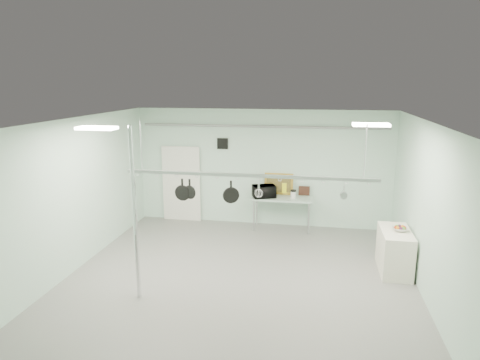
% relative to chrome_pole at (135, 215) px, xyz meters
% --- Properties ---
extents(floor, '(8.00, 8.00, 0.00)m').
position_rel_chrome_pole_xyz_m(floor, '(1.70, 0.60, -1.60)').
color(floor, gray).
rests_on(floor, ground).
extents(ceiling, '(7.00, 8.00, 0.02)m').
position_rel_chrome_pole_xyz_m(ceiling, '(1.70, 0.60, 1.59)').
color(ceiling, silver).
rests_on(ceiling, back_wall).
extents(back_wall, '(7.00, 0.02, 3.20)m').
position_rel_chrome_pole_xyz_m(back_wall, '(1.70, 4.59, 0.00)').
color(back_wall, silver).
rests_on(back_wall, floor).
extents(right_wall, '(0.02, 8.00, 3.20)m').
position_rel_chrome_pole_xyz_m(right_wall, '(5.19, 0.60, 0.00)').
color(right_wall, silver).
rests_on(right_wall, floor).
extents(door, '(1.10, 0.10, 2.20)m').
position_rel_chrome_pole_xyz_m(door, '(-0.60, 4.54, -0.55)').
color(door, silver).
rests_on(door, floor).
extents(wall_vent, '(0.30, 0.04, 0.30)m').
position_rel_chrome_pole_xyz_m(wall_vent, '(0.60, 4.57, 0.65)').
color(wall_vent, black).
rests_on(wall_vent, back_wall).
extents(conduit_pipe, '(6.60, 0.07, 0.07)m').
position_rel_chrome_pole_xyz_m(conduit_pipe, '(1.70, 4.50, 1.15)').
color(conduit_pipe, gray).
rests_on(conduit_pipe, back_wall).
extents(chrome_pole, '(0.08, 0.08, 3.20)m').
position_rel_chrome_pole_xyz_m(chrome_pole, '(0.00, 0.00, 0.00)').
color(chrome_pole, silver).
rests_on(chrome_pole, floor).
extents(prep_table, '(1.60, 0.70, 0.91)m').
position_rel_chrome_pole_xyz_m(prep_table, '(2.30, 4.20, -0.77)').
color(prep_table, '#A3C0B3').
rests_on(prep_table, floor).
extents(side_cabinet, '(0.60, 1.20, 0.90)m').
position_rel_chrome_pole_xyz_m(side_cabinet, '(4.85, 2.00, -1.15)').
color(side_cabinet, silver).
rests_on(side_cabinet, floor).
extents(pot_rack, '(4.80, 0.06, 1.00)m').
position_rel_chrome_pole_xyz_m(pot_rack, '(1.90, 0.90, 0.63)').
color(pot_rack, '#B7B7BC').
rests_on(pot_rack, ceiling).
extents(light_panel_left, '(0.65, 0.30, 0.05)m').
position_rel_chrome_pole_xyz_m(light_panel_left, '(-0.50, -0.20, 1.56)').
color(light_panel_left, white).
rests_on(light_panel_left, ceiling).
extents(light_panel_right, '(0.65, 0.30, 0.05)m').
position_rel_chrome_pole_xyz_m(light_panel_right, '(4.10, 1.20, 1.56)').
color(light_panel_right, white).
rests_on(light_panel_right, ceiling).
extents(microwave, '(0.69, 0.59, 0.32)m').
position_rel_chrome_pole_xyz_m(microwave, '(1.82, 4.10, -0.53)').
color(microwave, black).
rests_on(microwave, prep_table).
extents(coffee_canister, '(0.18, 0.18, 0.19)m').
position_rel_chrome_pole_xyz_m(coffee_canister, '(2.60, 4.12, -0.60)').
color(coffee_canister, silver).
rests_on(coffee_canister, prep_table).
extents(painting_large, '(0.78, 0.15, 0.58)m').
position_rel_chrome_pole_xyz_m(painting_large, '(2.18, 4.50, -0.41)').
color(painting_large, gold).
rests_on(painting_large, prep_table).
extents(painting_small, '(0.30, 0.09, 0.25)m').
position_rel_chrome_pole_xyz_m(painting_small, '(2.87, 4.50, -0.57)').
color(painting_small, '#331B12').
rests_on(painting_small, prep_table).
extents(fruit_bowl, '(0.33, 0.33, 0.08)m').
position_rel_chrome_pole_xyz_m(fruit_bowl, '(4.92, 2.01, -0.66)').
color(fruit_bowl, silver).
rests_on(fruit_bowl, side_cabinet).
extents(skillet_left, '(0.31, 0.07, 0.42)m').
position_rel_chrome_pole_xyz_m(skillet_left, '(0.60, 0.90, 0.27)').
color(skillet_left, black).
rests_on(skillet_left, pot_rack).
extents(skillet_mid, '(0.27, 0.15, 0.37)m').
position_rel_chrome_pole_xyz_m(skillet_mid, '(0.75, 0.90, 0.30)').
color(skillet_mid, black).
rests_on(skillet_mid, pot_rack).
extents(skillet_right, '(0.32, 0.16, 0.42)m').
position_rel_chrome_pole_xyz_m(skillet_right, '(1.57, 0.90, 0.28)').
color(skillet_right, black).
rests_on(skillet_right, pot_rack).
extents(whisk, '(0.20, 0.20, 0.32)m').
position_rel_chrome_pole_xyz_m(whisk, '(2.11, 0.90, 0.33)').
color(whisk, '#BBBABF').
rests_on(whisk, pot_rack).
extents(grater, '(0.08, 0.02, 0.20)m').
position_rel_chrome_pole_xyz_m(grater, '(2.59, 0.90, 0.38)').
color(grater, gold).
rests_on(grater, pot_rack).
extents(saucepan, '(0.14, 0.10, 0.25)m').
position_rel_chrome_pole_xyz_m(saucepan, '(3.67, 0.90, 0.36)').
color(saucepan, silver).
rests_on(saucepan, pot_rack).
extents(fruit_cluster, '(0.24, 0.24, 0.09)m').
position_rel_chrome_pole_xyz_m(fruit_cluster, '(4.92, 2.01, -0.62)').
color(fruit_cluster, '#AA2C0F').
rests_on(fruit_cluster, fruit_bowl).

